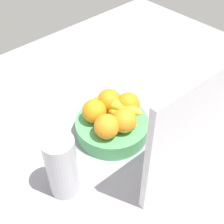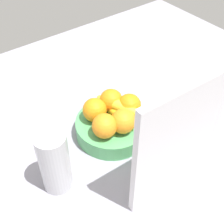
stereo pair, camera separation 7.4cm
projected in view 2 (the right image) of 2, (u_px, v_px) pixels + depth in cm
name	position (u px, v px, depth cm)	size (l,w,h in cm)	color
ground_plane	(108.00, 140.00, 103.16)	(180.00, 140.00, 3.00)	gray
fruit_bowl	(112.00, 127.00, 101.60)	(23.83, 23.83, 5.63)	#4EA05F
orange_front_left	(105.00, 126.00, 92.63)	(7.76, 7.76, 7.76)	orange
orange_front_right	(123.00, 121.00, 94.08)	(7.76, 7.76, 7.76)	orange
orange_center	(129.00, 105.00, 99.40)	(7.76, 7.76, 7.76)	orange
orange_back_left	(111.00, 100.00, 101.17)	(7.76, 7.76, 7.76)	orange
orange_back_right	(95.00, 110.00, 97.83)	(7.76, 7.76, 7.76)	orange
banana_bunch	(118.00, 109.00, 99.12)	(9.64, 17.78, 6.20)	yellow
cutting_board	(178.00, 143.00, 76.54)	(28.00, 1.80, 36.00)	silver
thermos_tumbler	(54.00, 162.00, 82.26)	(8.37, 8.37, 19.89)	silver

